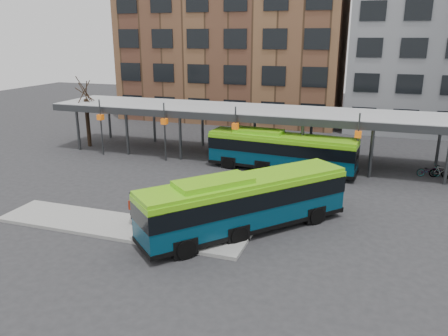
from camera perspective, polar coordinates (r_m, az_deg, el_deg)
ground at (r=24.70m, az=1.39°, el=-6.76°), size 120.00×120.00×0.00m
boarding_island at (r=24.33m, az=-13.36°, el=-7.40°), size 14.00×3.00×0.18m
canopy at (r=35.65m, az=7.60°, el=7.05°), size 40.00×6.53×4.80m
tree at (r=42.38m, az=-17.38°, el=5.96°), size 1.64×1.64×5.60m
building_brick at (r=56.17m, az=1.52°, el=17.99°), size 26.00×14.00×22.00m
bus_front at (r=22.71m, az=2.78°, el=-4.42°), size 9.48×10.29×3.19m
bus_rear at (r=33.31m, az=7.43°, el=2.30°), size 11.30×3.28×3.07m
pedestrian at (r=23.89m, az=-11.68°, el=-5.07°), size 0.51×0.72×1.84m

